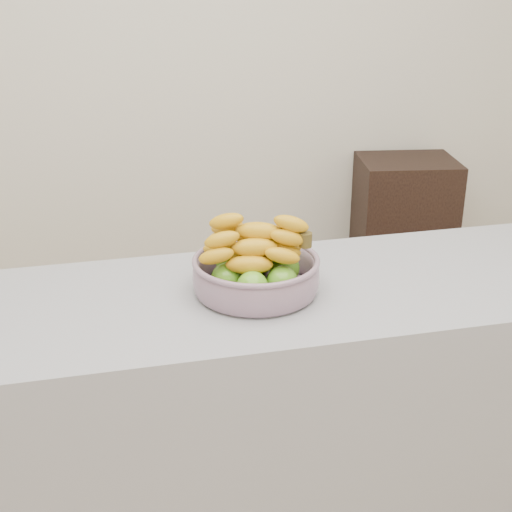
% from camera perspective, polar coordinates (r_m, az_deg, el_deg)
% --- Properties ---
extents(counter, '(2.00, 0.60, 0.90)m').
position_cam_1_polar(counter, '(2.08, 0.49, -14.07)').
color(counter, gray).
rests_on(counter, ground).
extents(cabinet, '(0.50, 0.43, 0.81)m').
position_cam_1_polar(cabinet, '(3.58, 11.59, 1.30)').
color(cabinet, black).
rests_on(cabinet, ground).
extents(fruit_bowl, '(0.32, 0.32, 0.19)m').
position_cam_1_polar(fruit_bowl, '(1.81, -0.01, -1.15)').
color(fruit_bowl, '#929CAF').
rests_on(fruit_bowl, counter).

